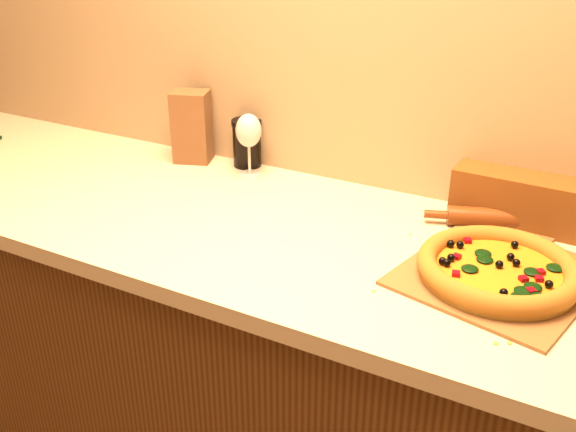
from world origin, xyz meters
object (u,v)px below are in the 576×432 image
at_px(pizza_peel, 502,272).
at_px(rolling_pin, 499,218).
at_px(pizza, 498,269).
at_px(wine_glass, 249,132).
at_px(dark_jar, 247,143).

relative_size(pizza_peel, rolling_pin, 1.65).
distance_m(pizza, wine_glass, 0.77).
bearing_deg(dark_jar, pizza_peel, -19.34).
xyz_separation_m(rolling_pin, dark_jar, (-0.72, 0.06, 0.04)).
bearing_deg(wine_glass, pizza_peel, -16.16).
relative_size(wine_glass, dark_jar, 1.29).
distance_m(rolling_pin, wine_glass, 0.68).
xyz_separation_m(rolling_pin, wine_glass, (-0.68, 0.00, 0.10)).
height_order(pizza, wine_glass, wine_glass).
distance_m(wine_glass, dark_jar, 0.09).
bearing_deg(pizza, dark_jar, 158.31).
height_order(pizza_peel, dark_jar, dark_jar).
xyz_separation_m(pizza_peel, wine_glass, (-0.73, 0.21, 0.12)).
bearing_deg(dark_jar, rolling_pin, -4.98).
distance_m(pizza, dark_jar, 0.83).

